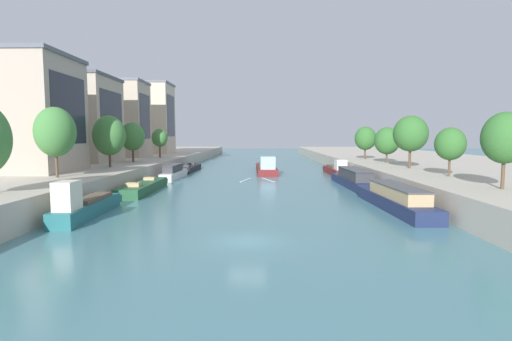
# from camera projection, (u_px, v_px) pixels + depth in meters

# --- Properties ---
(ground_plane) EXTENTS (400.00, 400.00, 0.00)m
(ground_plane) POSITION_uv_depth(u_px,v_px,m) (247.00, 241.00, 26.08)
(ground_plane) COLOR teal
(quay_left) EXTENTS (36.00, 170.00, 2.58)m
(quay_left) POSITION_uv_depth(u_px,v_px,m) (96.00, 164.00, 81.32)
(quay_left) COLOR #B7AD9E
(quay_left) RESTS_ON ground
(quay_right) EXTENTS (36.00, 170.00, 2.58)m
(quay_right) POSITION_uv_depth(u_px,v_px,m) (422.00, 164.00, 80.16)
(quay_right) COLOR #B7AD9E
(quay_right) RESTS_ON ground
(barge_midriver) EXTENTS (4.30, 18.97, 3.46)m
(barge_midriver) POSITION_uv_depth(u_px,v_px,m) (266.00, 168.00, 74.86)
(barge_midriver) COLOR maroon
(barge_midriver) RESTS_ON ground
(wake_behind_barge) EXTENTS (5.60, 6.00, 0.03)m
(wake_behind_barge) POSITION_uv_depth(u_px,v_px,m) (257.00, 180.00, 62.63)
(wake_behind_barge) COLOR silver
(wake_behind_barge) RESTS_ON ground
(moored_boat_left_lone) EXTENTS (2.43, 11.97, 3.61)m
(moored_boat_left_lone) POSITION_uv_depth(u_px,v_px,m) (86.00, 206.00, 33.65)
(moored_boat_left_lone) COLOR #23666B
(moored_boat_left_lone) RESTS_ON ground
(moored_boat_left_near) EXTENTS (3.17, 14.79, 2.28)m
(moored_boat_left_near) POSITION_uv_depth(u_px,v_px,m) (144.00, 187.00, 49.53)
(moored_boat_left_near) COLOR #235633
(moored_boat_left_near) RESTS_ON ground
(moored_boat_left_downstream) EXTENTS (2.19, 12.70, 2.39)m
(moored_boat_left_downstream) POSITION_uv_depth(u_px,v_px,m) (174.00, 172.00, 65.07)
(moored_boat_left_downstream) COLOR silver
(moored_boat_left_downstream) RESTS_ON ground
(moored_boat_left_second) EXTENTS (2.93, 13.43, 2.16)m
(moored_boat_left_second) POSITION_uv_depth(u_px,v_px,m) (189.00, 168.00, 79.07)
(moored_boat_left_second) COLOR black
(moored_boat_left_second) RESTS_ON ground
(moored_boat_right_second) EXTENTS (3.31, 16.62, 2.46)m
(moored_boat_right_second) POSITION_uv_depth(u_px,v_px,m) (395.00, 199.00, 37.50)
(moored_boat_right_second) COLOR #1E284C
(moored_boat_right_second) RESTS_ON ground
(moored_boat_right_lone) EXTENTS (3.49, 16.25, 2.57)m
(moored_boat_right_lone) POSITION_uv_depth(u_px,v_px,m) (353.00, 179.00, 54.68)
(moored_boat_right_lone) COLOR #1E284C
(moored_boat_right_lone) RESTS_ON ground
(moored_boat_right_midway) EXTENTS (2.82, 12.75, 2.97)m
(moored_boat_right_midway) POSITION_uv_depth(u_px,v_px,m) (336.00, 170.00, 71.25)
(moored_boat_right_midway) COLOR maroon
(moored_boat_right_midway) RESTS_ON ground
(tree_left_midway) EXTENTS (4.32, 4.32, 7.76)m
(tree_left_midway) POSITION_uv_depth(u_px,v_px,m) (55.00, 132.00, 42.05)
(tree_left_midway) COLOR brown
(tree_left_midway) RESTS_ON quay_left
(tree_left_second) EXTENTS (4.66, 4.66, 7.58)m
(tree_left_second) POSITION_uv_depth(u_px,v_px,m) (109.00, 135.00, 55.97)
(tree_left_second) COLOR brown
(tree_left_second) RESTS_ON quay_left
(tree_left_nearest) EXTENTS (4.22, 4.22, 6.95)m
(tree_left_nearest) POSITION_uv_depth(u_px,v_px,m) (132.00, 137.00, 67.21)
(tree_left_nearest) COLOR brown
(tree_left_nearest) RESTS_ON quay_left
(tree_left_third) EXTENTS (3.31, 3.31, 6.10)m
(tree_left_third) POSITION_uv_depth(u_px,v_px,m) (160.00, 138.00, 81.26)
(tree_left_third) COLOR brown
(tree_left_third) RESTS_ON quay_left
(tree_right_second) EXTENTS (3.73, 3.73, 6.64)m
(tree_right_second) POSITION_uv_depth(u_px,v_px,m) (505.00, 138.00, 32.70)
(tree_right_second) COLOR brown
(tree_right_second) RESTS_ON quay_right
(tree_right_nearest) EXTENTS (3.35, 3.35, 5.54)m
(tree_right_nearest) POSITION_uv_depth(u_px,v_px,m) (450.00, 144.00, 43.26)
(tree_right_nearest) COLOR brown
(tree_right_nearest) RESTS_ON quay_right
(tree_right_third) EXTENTS (4.76, 4.76, 7.44)m
(tree_right_third) POSITION_uv_depth(u_px,v_px,m) (411.00, 134.00, 54.01)
(tree_right_third) COLOR brown
(tree_right_third) RESTS_ON quay_right
(tree_right_past_mid) EXTENTS (4.23, 4.23, 6.09)m
(tree_right_past_mid) POSITION_uv_depth(u_px,v_px,m) (387.00, 141.00, 65.51)
(tree_right_past_mid) COLOR brown
(tree_right_past_mid) RESTS_ON quay_right
(tree_right_by_lamp) EXTENTS (4.19, 4.19, 6.46)m
(tree_right_by_lamp) POSITION_uv_depth(u_px,v_px,m) (365.00, 138.00, 76.31)
(tree_right_by_lamp) COLOR brown
(tree_right_by_lamp) RESTS_ON quay_right
(building_left_middle) EXTENTS (16.25, 11.03, 14.83)m
(building_left_middle) POSITION_uv_depth(u_px,v_px,m) (8.00, 113.00, 48.52)
(building_left_middle) COLOR #A89989
(building_left_middle) RESTS_ON quay_left
(building_left_far_end) EXTENTS (12.00, 12.47, 15.09)m
(building_left_far_end) POSITION_uv_depth(u_px,v_px,m) (79.00, 119.00, 67.42)
(building_left_far_end) COLOR #B2A38E
(building_left_far_end) RESTS_ON quay_left
(building_left_corner) EXTENTS (13.32, 9.47, 16.58)m
(building_left_corner) POSITION_uv_depth(u_px,v_px,m) (116.00, 119.00, 84.32)
(building_left_corner) COLOR #B2A38E
(building_left_corner) RESTS_ON quay_left
(building_left_tall) EXTENTS (16.12, 10.71, 18.60)m
(building_left_tall) POSITION_uv_depth(u_px,v_px,m) (142.00, 118.00, 102.37)
(building_left_tall) COLOR beige
(building_left_tall) RESTS_ON quay_left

